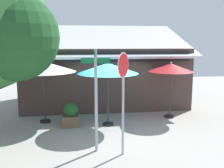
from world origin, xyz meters
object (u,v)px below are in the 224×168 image
object	(u,v)px
stop_sign	(123,86)
patio_umbrella_teal_center	(108,69)
street_sign_post	(96,91)
patio_umbrella_ivory_left	(43,67)
sidewalk_planter	(71,115)
patio_umbrella_crimson_right	(171,68)

from	to	relation	value
stop_sign	patio_umbrella_teal_center	size ratio (longest dim) A/B	1.18
street_sign_post	patio_umbrella_ivory_left	distance (m)	3.74
street_sign_post	sidewalk_planter	world-z (taller)	street_sign_post
patio_umbrella_ivory_left	patio_umbrella_teal_center	size ratio (longest dim) A/B	1.03
patio_umbrella_ivory_left	patio_umbrella_crimson_right	xyz separation A→B (m)	(5.44, -0.01, -0.12)
patio_umbrella_ivory_left	stop_sign	bearing A→B (deg)	-52.65
stop_sign	patio_umbrella_crimson_right	distance (m)	4.46
stop_sign	patio_umbrella_teal_center	xyz separation A→B (m)	(-0.11, 2.81, 0.20)
patio_umbrella_ivory_left	sidewalk_planter	size ratio (longest dim) A/B	2.82
street_sign_post	stop_sign	xyz separation A→B (m)	(0.76, -0.36, 0.20)
street_sign_post	patio_umbrella_crimson_right	world-z (taller)	street_sign_post
patio_umbrella_ivory_left	patio_umbrella_crimson_right	bearing A→B (deg)	-0.15
patio_umbrella_ivory_left	sidewalk_planter	bearing A→B (deg)	-30.10
street_sign_post	patio_umbrella_crimson_right	bearing A→B (deg)	42.01
patio_umbrella_ivory_left	sidewalk_planter	xyz separation A→B (m)	(1.09, -0.63, -1.89)
patio_umbrella_teal_center	patio_umbrella_crimson_right	distance (m)	2.95
patio_umbrella_crimson_right	sidewalk_planter	size ratio (longest dim) A/B	2.61
patio_umbrella_crimson_right	patio_umbrella_ivory_left	bearing A→B (deg)	179.85
patio_umbrella_teal_center	sidewalk_planter	bearing A→B (deg)	176.35
street_sign_post	patio_umbrella_teal_center	world-z (taller)	street_sign_post
patio_umbrella_teal_center	patio_umbrella_crimson_right	xyz separation A→B (m)	(2.86, 0.71, -0.09)
stop_sign	patio_umbrella_ivory_left	world-z (taller)	stop_sign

